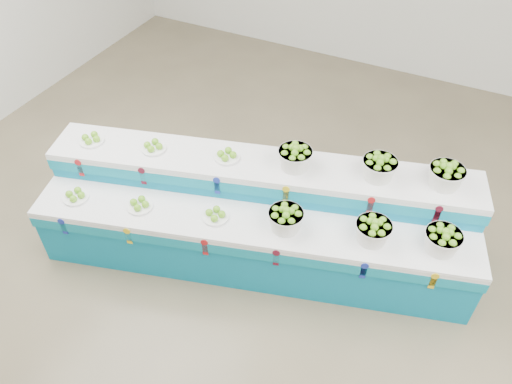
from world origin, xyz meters
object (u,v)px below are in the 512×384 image
(plate_upper_mid, at_px, (153,146))
(basket_upper_right, at_px, (446,175))
(basket_lower_left, at_px, (286,219))
(display_stand, at_px, (256,218))

(plate_upper_mid, bearing_deg, basket_upper_right, 15.38)
(plate_upper_mid, distance_m, basket_upper_right, 2.84)
(basket_lower_left, xyz_separation_m, plate_upper_mid, (-1.52, 0.14, 0.23))
(display_stand, xyz_separation_m, basket_upper_right, (1.60, 0.72, 0.63))
(basket_lower_left, distance_m, basket_upper_right, 1.53)
(basket_lower_left, xyz_separation_m, basket_upper_right, (1.21, 0.89, 0.30))
(display_stand, bearing_deg, basket_lower_left, -38.99)
(display_stand, relative_size, basket_lower_left, 13.04)
(plate_upper_mid, height_order, basket_upper_right, basket_upper_right)
(display_stand, distance_m, plate_upper_mid, 1.26)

